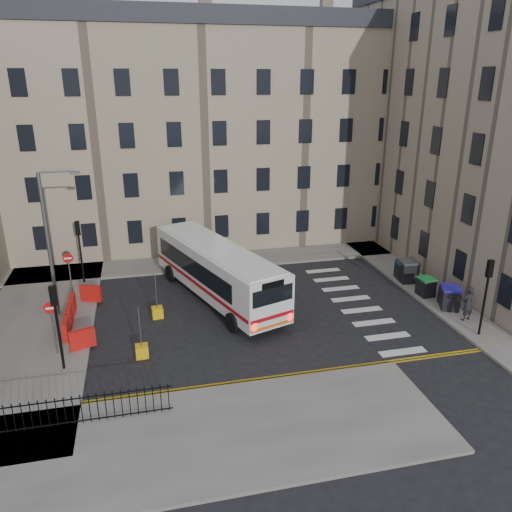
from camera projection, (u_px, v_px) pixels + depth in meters
name	position (u px, v px, depth m)	size (l,w,h in m)	color
ground	(290.00, 308.00, 29.15)	(120.00, 120.00, 0.00)	black
pavement_north	(175.00, 264.00, 35.72)	(36.00, 3.20, 0.15)	slate
pavement_east	(397.00, 270.00, 34.72)	(2.40, 26.00, 0.15)	slate
pavement_west	(37.00, 325.00, 27.04)	(6.00, 22.00, 0.15)	slate
pavement_sw	(187.00, 440.00, 18.46)	(20.00, 6.00, 0.15)	slate
terrace_north	(149.00, 133.00, 38.92)	(38.30, 10.80, 17.20)	gray
traffic_light_east	(487.00, 286.00, 24.98)	(0.28, 0.22, 4.10)	black
traffic_light_nw	(79.00, 242.00, 31.56)	(0.28, 0.22, 4.10)	black
traffic_light_sw	(56.00, 315.00, 21.94)	(0.28, 0.22, 4.10)	black
streetlamp	(48.00, 243.00, 26.72)	(0.50, 0.22, 8.14)	#595B5E
no_entry_north	(69.00, 266.00, 29.89)	(0.60, 0.08, 3.00)	#595B5E
no_entry_south	(52.00, 317.00, 23.48)	(0.60, 0.08, 3.00)	#595B5E
roadworks_barriers	(77.00, 315.00, 26.85)	(1.66, 6.26, 1.00)	red
iron_railings	(69.00, 411.00, 18.97)	(7.80, 0.04, 1.20)	black
bus	(217.00, 269.00, 29.86)	(6.48, 12.18, 3.26)	white
wheelie_bin_a	(450.00, 298.00, 28.57)	(1.41, 1.49, 1.30)	black
wheelie_bin_b	(449.00, 295.00, 29.02)	(1.08, 1.20, 1.20)	black
wheelie_bin_c	(426.00, 287.00, 30.33)	(0.92, 1.05, 1.12)	black
wheelie_bin_d	(407.00, 271.00, 32.44)	(1.22, 1.37, 1.42)	black
wheelie_bin_e	(403.00, 270.00, 32.82)	(1.09, 1.21, 1.20)	black
pedestrian	(468.00, 304.00, 27.07)	(0.72, 0.47, 1.98)	black
bollard_yellow	(157.00, 312.00, 27.94)	(0.60, 0.60, 0.60)	#E8B00C
bollard_chevron	(142.00, 351.00, 24.00)	(0.60, 0.60, 0.60)	#E5AB0D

